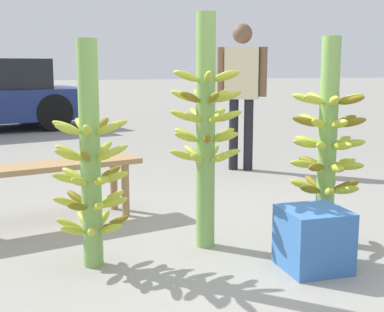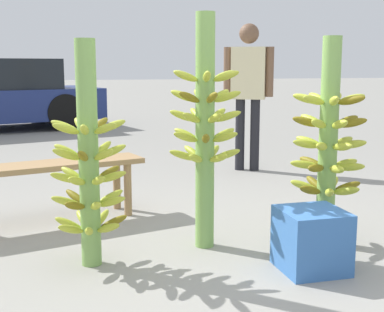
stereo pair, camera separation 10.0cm
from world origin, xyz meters
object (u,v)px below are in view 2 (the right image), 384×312
vendor_person (248,83)px  market_bench (47,173)px  banana_stalk_center (205,127)px  produce_crate (311,240)px  banana_stalk_right (328,143)px  banana_stalk_left (89,164)px

vendor_person → market_bench: size_ratio=1.08×
banana_stalk_center → produce_crate: bearing=-49.3°
vendor_person → banana_stalk_right: bearing=108.6°
market_bench → produce_crate: bearing=-57.7°
banana_stalk_left → banana_stalk_center: (0.74, 0.14, 0.17)m
banana_stalk_left → banana_stalk_center: banana_stalk_center is taller
banana_stalk_left → banana_stalk_right: banana_stalk_right is taller
banana_stalk_center → banana_stalk_right: banana_stalk_center is taller
banana_stalk_center → vendor_person: vendor_person is taller
banana_stalk_left → market_bench: (-0.25, 0.95, -0.23)m
banana_stalk_center → market_bench: size_ratio=1.00×
produce_crate → banana_stalk_right: bearing=52.8°
banana_stalk_right → vendor_person: bearing=81.0°
produce_crate → banana_stalk_center: bearing=130.7°
vendor_person → produce_crate: 3.08m
banana_stalk_center → banana_stalk_left: bearing=-169.4°
banana_stalk_left → produce_crate: banana_stalk_left is taller
banana_stalk_left → banana_stalk_right: bearing=-0.5°
banana_stalk_center → banana_stalk_right: bearing=-11.0°
banana_stalk_left → produce_crate: bearing=-18.9°
banana_stalk_center → vendor_person: bearing=63.3°
banana_stalk_right → produce_crate: banana_stalk_right is taller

